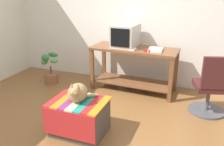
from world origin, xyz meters
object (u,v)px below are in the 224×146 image
at_px(book, 155,50).
at_px(potted_plant, 50,71).
at_px(desk, 134,62).
at_px(office_chair, 211,89).
at_px(cat, 78,92).
at_px(stapler, 147,51).
at_px(tv_monitor, 125,36).
at_px(keyboard, 124,48).
at_px(ottoman_with_blanket, 79,117).

relative_size(book, potted_plant, 0.48).
xyz_separation_m(desk, office_chair, (1.25, -0.45, -0.13)).
bearing_deg(potted_plant, desk, 8.87).
xyz_separation_m(desk, book, (0.37, -0.06, 0.26)).
xyz_separation_m(cat, stapler, (0.52, 1.36, 0.23)).
distance_m(tv_monitor, cat, 1.64).
distance_m(keyboard, cat, 1.44).
bearing_deg(book, ottoman_with_blanket, -117.41).
bearing_deg(desk, book, -6.54).
xyz_separation_m(book, ottoman_with_blanket, (-0.63, -1.48, -0.56)).
bearing_deg(stapler, ottoman_with_blanket, -179.83).
height_order(ottoman_with_blanket, cat, cat).
bearing_deg(ottoman_with_blanket, cat, 166.80).
bearing_deg(office_chair, desk, -35.36).
height_order(desk, tv_monitor, tv_monitor).
height_order(tv_monitor, book, tv_monitor).
bearing_deg(potted_plant, keyboard, 4.87).
distance_m(keyboard, ottoman_with_blanket, 1.53).
height_order(tv_monitor, potted_plant, tv_monitor).
relative_size(desk, book, 5.23).
distance_m(keyboard, office_chair, 1.48).
height_order(desk, keyboard, keyboard).
height_order(cat, stapler, stapler).
distance_m(desk, potted_plant, 1.60).
bearing_deg(book, keyboard, -177.69).
distance_m(book, potted_plant, 2.01).
distance_m(cat, potted_plant, 1.86).
bearing_deg(stapler, keyboard, 102.53).
height_order(keyboard, potted_plant, keyboard).
bearing_deg(potted_plant, ottoman_with_blanket, -45.02).
bearing_deg(cat, ottoman_with_blanket, -27.07).
bearing_deg(book, desk, 166.09).
bearing_deg(cat, tv_monitor, 72.96).
distance_m(cat, office_chair, 1.87).
relative_size(cat, potted_plant, 0.65).
bearing_deg(tv_monitor, potted_plant, -165.04).
xyz_separation_m(ottoman_with_blanket, stapler, (0.52, 1.36, 0.56)).
xyz_separation_m(desk, stapler, (0.26, -0.18, 0.26)).
xyz_separation_m(book, cat, (-0.63, -1.48, -0.23)).
bearing_deg(book, potted_plant, -179.04).
height_order(book, office_chair, office_chair).
height_order(ottoman_with_blanket, office_chair, office_chair).
relative_size(book, office_chair, 0.32).
height_order(ottoman_with_blanket, stapler, stapler).
distance_m(tv_monitor, ottoman_with_blanket, 1.75).
distance_m(potted_plant, office_chair, 2.82).
distance_m(book, ottoman_with_blanket, 1.70).
xyz_separation_m(office_chair, stapler, (-0.99, 0.27, 0.40)).
height_order(tv_monitor, cat, tv_monitor).
height_order(desk, potted_plant, desk).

